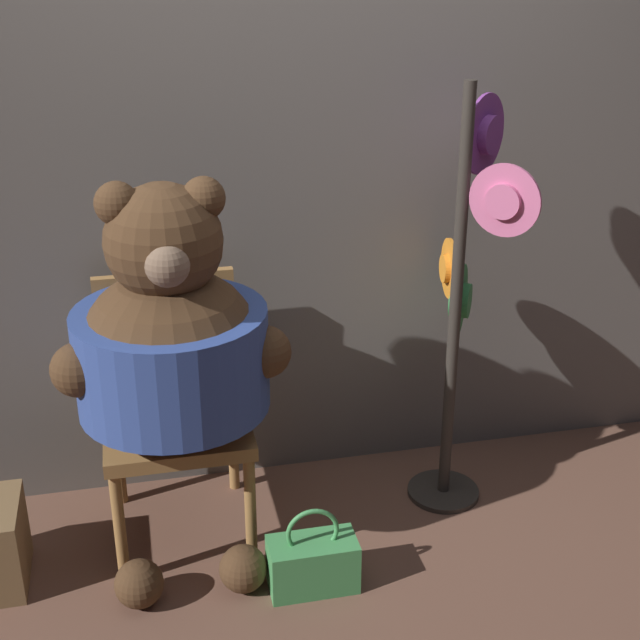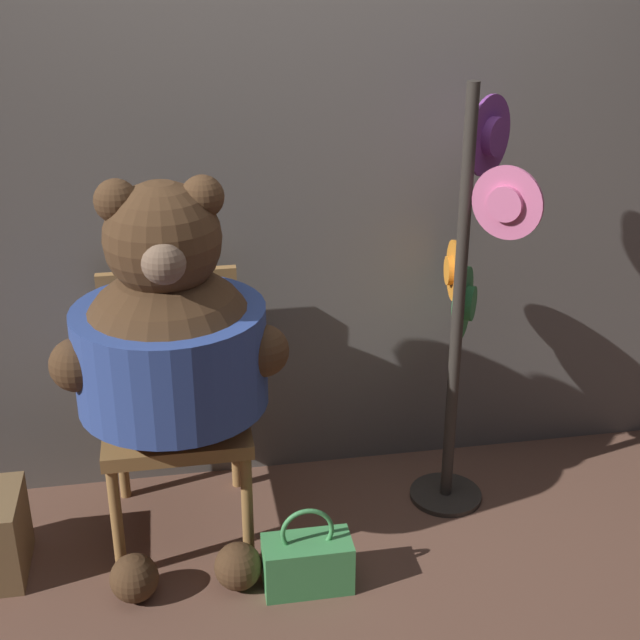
{
  "view_description": "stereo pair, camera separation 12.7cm",
  "coord_description": "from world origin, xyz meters",
  "px_view_note": "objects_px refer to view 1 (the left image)",
  "views": [
    {
      "loc": [
        -0.53,
        -2.57,
        2.05
      ],
      "look_at": [
        0.07,
        0.14,
        0.82
      ],
      "focal_mm": 50.0,
      "sensor_mm": 36.0,
      "label": 1
    },
    {
      "loc": [
        -0.41,
        -2.59,
        2.05
      ],
      "look_at": [
        0.07,
        0.14,
        0.82
      ],
      "focal_mm": 50.0,
      "sensor_mm": 36.0,
      "label": 2
    }
  ],
  "objects_px": {
    "teddy_bear": "(172,348)",
    "handbag_on_ground": "(313,562)",
    "hat_display_rack": "(465,284)",
    "chair": "(174,398)"
  },
  "relations": [
    {
      "from": "handbag_on_ground",
      "to": "chair",
      "type": "bearing_deg",
      "value": 129.65
    },
    {
      "from": "teddy_bear",
      "to": "hat_display_rack",
      "type": "relative_size",
      "value": 0.85
    },
    {
      "from": "teddy_bear",
      "to": "handbag_on_ground",
      "type": "height_order",
      "value": "teddy_bear"
    },
    {
      "from": "hat_display_rack",
      "to": "handbag_on_ground",
      "type": "distance_m",
      "value": 1.11
    },
    {
      "from": "handbag_on_ground",
      "to": "teddy_bear",
      "type": "bearing_deg",
      "value": 141.98
    },
    {
      "from": "chair",
      "to": "hat_display_rack",
      "type": "bearing_deg",
      "value": -1.83
    },
    {
      "from": "chair",
      "to": "handbag_on_ground",
      "type": "height_order",
      "value": "chair"
    },
    {
      "from": "teddy_bear",
      "to": "chair",
      "type": "bearing_deg",
      "value": 89.98
    },
    {
      "from": "teddy_bear",
      "to": "handbag_on_ground",
      "type": "distance_m",
      "value": 0.86
    },
    {
      "from": "chair",
      "to": "handbag_on_ground",
      "type": "distance_m",
      "value": 0.75
    }
  ]
}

